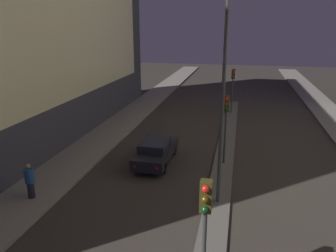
{
  "coord_description": "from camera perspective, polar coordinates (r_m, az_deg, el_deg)",
  "views": [
    {
      "loc": [
        0.7,
        -4.3,
        8.1
      ],
      "look_at": [
        -4.63,
        19.53,
        0.5
      ],
      "focal_mm": 35.0,
      "sensor_mm": 36.0,
      "label": 1
    }
  ],
  "objects": [
    {
      "name": "building_left",
      "position": [
        24.57,
        -23.98,
        18.95
      ],
      "size": [
        6.01,
        31.47,
        18.81
      ],
      "color": "#383842",
      "rests_on": "ground"
    },
    {
      "name": "median_strip",
      "position": [
        21.83,
        9.9,
        -4.6
      ],
      "size": [
        1.18,
        29.96,
        0.12
      ],
      "color": "#56544F",
      "rests_on": "ground"
    },
    {
      "name": "traffic_light_near",
      "position": [
        9.17,
        6.47,
        -15.56
      ],
      "size": [
        0.32,
        0.42,
        4.11
      ],
      "color": "#383838",
      "rests_on": "median_strip"
    },
    {
      "name": "traffic_light_mid",
      "position": [
        19.15,
        10.08,
        2.01
      ],
      "size": [
        0.32,
        0.42,
        4.11
      ],
      "color": "#383838",
      "rests_on": "median_strip"
    },
    {
      "name": "traffic_light_far",
      "position": [
        30.9,
        11.23,
        7.73
      ],
      "size": [
        0.32,
        0.42,
        4.11
      ],
      "color": "#383838",
      "rests_on": "median_strip"
    },
    {
      "name": "street_lamp",
      "position": [
        13.93,
        10.0,
        13.92
      ],
      "size": [
        0.63,
        0.63,
        9.92
      ],
      "color": "#383838",
      "rests_on": "median_strip"
    },
    {
      "name": "car_left_lane",
      "position": [
        19.89,
        -2.1,
        -4.37
      ],
      "size": [
        1.83,
        4.7,
        1.5
      ],
      "color": "black",
      "rests_on": "ground"
    },
    {
      "name": "pedestrian_on_left_sidewalk",
      "position": [
        16.98,
        -22.93,
        -8.71
      ],
      "size": [
        0.43,
        0.43,
        1.73
      ],
      "color": "black",
      "rests_on": "sidewalk_left"
    }
  ]
}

